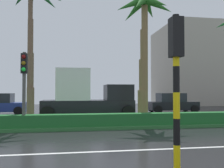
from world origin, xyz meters
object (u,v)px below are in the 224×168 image
Objects in this scene: palm_tree_centre_right at (144,24)px; traffic_signal_foreground at (176,63)px; palm_tree_centre at (31,1)px; box_truck_lead at (87,96)px; traffic_signal_median_right at (24,75)px; car_in_traffic_third at (172,103)px.

traffic_signal_foreground is at bearing -101.71° from palm_tree_centre_right.
palm_tree_centre_right is at bearing -101.71° from traffic_signal_foreground.
palm_tree_centre reaches higher than box_truck_lead.
traffic_signal_median_right is 0.85× the size of car_in_traffic_third.
traffic_signal_median_right is 0.97× the size of traffic_signal_foreground.
traffic_signal_foreground is at bearing -53.98° from traffic_signal_median_right.
car_in_traffic_third is at bearing 37.00° from traffic_signal_median_right.
traffic_signal_median_right is at bearing -53.98° from traffic_signal_foreground.
traffic_signal_median_right is at bearing -87.25° from palm_tree_centre.
traffic_signal_median_right reaches higher than traffic_signal_foreground.
traffic_signal_foreground is (4.90, -8.72, -4.51)m from palm_tree_centre.
palm_tree_centre is 2.30× the size of traffic_signal_median_right.
box_truck_lead is at bearing 57.77° from traffic_signal_median_right.
palm_tree_centre reaches higher than traffic_signal_median_right.
traffic_signal_foreground is at bearing -60.66° from palm_tree_centre.
car_in_traffic_third is (7.73, 3.09, -0.72)m from box_truck_lead.
traffic_signal_median_right is 6.27m from box_truck_lead.
box_truck_lead reaches higher than car_in_traffic_third.
box_truck_lead is (3.29, 5.22, -1.11)m from traffic_signal_median_right.
palm_tree_centre_right is at bearing -2.91° from palm_tree_centre.
car_in_traffic_third is (4.49, 6.53, -5.12)m from palm_tree_centre_right.
palm_tree_centre is 1.31× the size of box_truck_lead.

